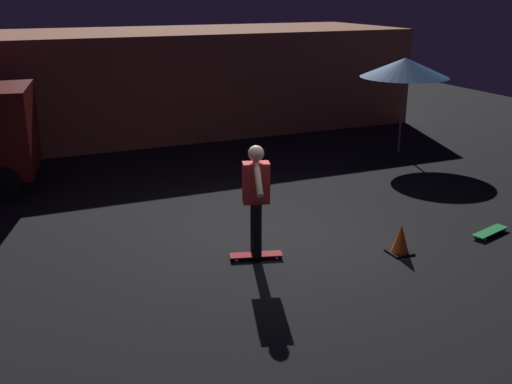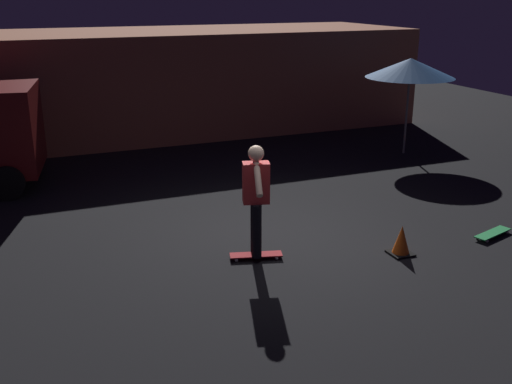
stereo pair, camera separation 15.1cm
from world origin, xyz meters
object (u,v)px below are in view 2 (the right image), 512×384
object	(u,v)px
skateboard_spare	(493,233)
skater	(256,193)
skateboard_ridden	(256,255)
patio_umbrella	(410,68)
traffic_cone	(401,241)

from	to	relation	value
skateboard_spare	skater	xyz separation A→B (m)	(-3.89, 0.69, 0.98)
skateboard_spare	skater	size ratio (longest dim) A/B	0.48
skateboard_ridden	skateboard_spare	xyz separation A→B (m)	(3.89, -0.69, 0.00)
skateboard_spare	skater	distance (m)	4.07
patio_umbrella	skateboard_spare	xyz separation A→B (m)	(-1.83, -4.98, -2.02)
traffic_cone	skateboard_spare	bearing A→B (deg)	0.16
skateboard_spare	traffic_cone	xyz separation A→B (m)	(-1.80, -0.01, 0.16)
skateboard_ridden	skater	bearing A→B (deg)	90.00
skater	traffic_cone	xyz separation A→B (m)	(2.09, -0.69, -0.83)
skater	traffic_cone	bearing A→B (deg)	-18.34
patio_umbrella	skateboard_ridden	size ratio (longest dim) A/B	2.86
skateboard_ridden	traffic_cone	distance (m)	2.21
skateboard_ridden	skateboard_spare	distance (m)	3.95
skateboard_ridden	traffic_cone	world-z (taller)	traffic_cone
skateboard_spare	traffic_cone	world-z (taller)	traffic_cone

